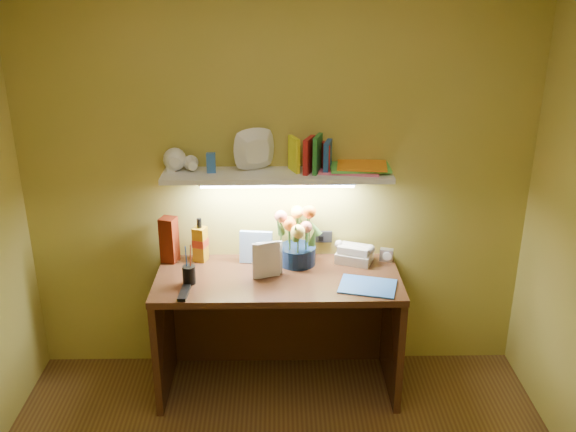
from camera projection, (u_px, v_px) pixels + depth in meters
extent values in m
cube|color=#3C1A10|center=(278.00, 333.00, 3.80)|extent=(1.40, 0.60, 0.75)
cube|color=#BABBBF|center=(386.00, 255.00, 3.84)|extent=(0.09, 0.06, 0.08)
cube|color=#5D1808|center=(169.00, 240.00, 3.80)|extent=(0.11, 0.11, 0.28)
cylinder|color=black|center=(189.00, 269.00, 3.55)|extent=(0.08, 0.08, 0.18)
cube|color=black|center=(184.00, 293.00, 3.46)|extent=(0.05, 0.17, 0.02)
cube|color=blue|center=(368.00, 286.00, 3.54)|extent=(0.35, 0.30, 0.01)
imported|color=beige|center=(252.00, 262.00, 3.59)|extent=(0.16, 0.06, 0.22)
imported|color=white|center=(257.00, 259.00, 3.64)|extent=(0.15, 0.04, 0.20)
cube|color=white|center=(277.00, 175.00, 3.62)|extent=(1.30, 0.25, 0.03)
imported|color=white|center=(175.00, 165.00, 3.58)|extent=(0.14, 0.14, 0.10)
imported|color=white|center=(193.00, 167.00, 3.59)|extent=(0.11, 0.11, 0.08)
imported|color=white|center=(258.00, 167.00, 3.61)|extent=(0.32, 0.32, 0.06)
cube|color=white|center=(171.00, 163.00, 3.62)|extent=(0.05, 0.04, 0.10)
cube|color=blue|center=(211.00, 163.00, 3.61)|extent=(0.05, 0.04, 0.11)
cube|color=#A71A1A|center=(309.00, 155.00, 3.59)|extent=(0.08, 0.14, 0.20)
cube|color=#F2FC19|center=(294.00, 154.00, 3.61)|extent=(0.07, 0.12, 0.20)
cube|color=#1D4793|center=(328.00, 157.00, 3.61)|extent=(0.06, 0.13, 0.18)
cube|color=#257230|center=(318.00, 154.00, 3.59)|extent=(0.06, 0.14, 0.21)
cube|color=#A71A1A|center=(325.00, 157.00, 3.62)|extent=(0.05, 0.12, 0.16)
cube|color=pink|center=(349.00, 168.00, 3.67)|extent=(0.37, 0.29, 0.01)
cube|color=#5AD253|center=(359.00, 166.00, 3.67)|extent=(0.34, 0.25, 0.01)
cube|color=orange|center=(362.00, 165.00, 3.64)|extent=(0.30, 0.24, 0.01)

